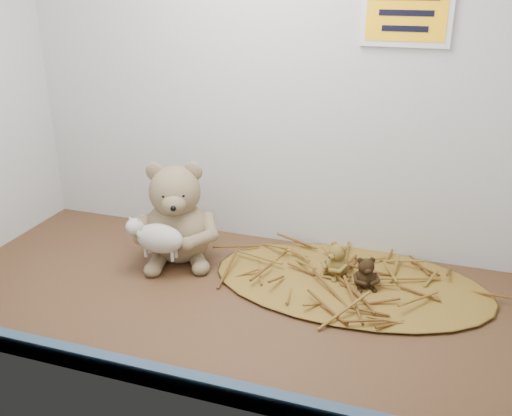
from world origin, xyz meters
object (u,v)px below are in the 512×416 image
(main_teddy, at_px, (176,212))
(mini_teddy_tan, at_px, (338,258))
(toy_lamb, at_px, (160,238))
(mini_teddy_brown, at_px, (366,271))

(main_teddy, relative_size, mini_teddy_tan, 3.06)
(toy_lamb, bearing_deg, main_teddy, 90.00)
(main_teddy, bearing_deg, mini_teddy_tan, -19.94)
(main_teddy, bearing_deg, mini_teddy_brown, -24.60)
(main_teddy, xyz_separation_m, toy_lamb, (0.00, -0.08, -0.03))
(mini_teddy_tan, xyz_separation_m, mini_teddy_brown, (0.07, -0.03, -0.00))
(main_teddy, height_order, mini_teddy_tan, main_teddy)
(main_teddy, xyz_separation_m, mini_teddy_brown, (0.44, -0.01, -0.07))
(mini_teddy_tan, bearing_deg, mini_teddy_brown, 7.61)
(toy_lamb, distance_m, mini_teddy_brown, 0.45)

